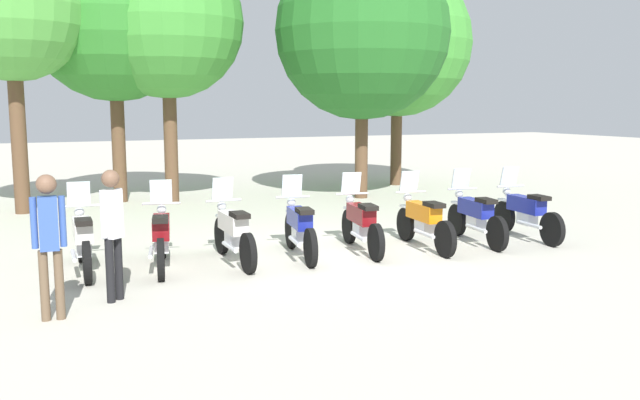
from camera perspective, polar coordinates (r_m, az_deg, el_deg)
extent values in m
plane|color=#BCB7A8|center=(11.93, 0.99, -4.59)|extent=(80.00, 80.00, 0.00)
cylinder|color=black|center=(12.00, -19.50, -3.42)|extent=(0.12, 0.64, 0.64)
cylinder|color=black|center=(10.49, -19.02, -5.02)|extent=(0.12, 0.64, 0.64)
cube|color=silver|center=(11.94, -19.58, -1.82)|extent=(0.13, 0.36, 0.04)
cube|color=silver|center=(11.23, -19.38, -2.37)|extent=(0.29, 0.96, 0.30)
cube|color=silver|center=(11.23, -19.30, -3.77)|extent=(0.23, 0.41, 0.24)
cube|color=black|center=(10.80, -19.30, -1.74)|extent=(0.25, 0.45, 0.08)
cylinder|color=silver|center=(11.86, -19.55, -2.01)|extent=(0.06, 0.23, 0.64)
cylinder|color=silver|center=(11.72, -19.60, -0.47)|extent=(0.62, 0.05, 0.04)
sphere|color=silver|center=(11.86, -19.61, -0.96)|extent=(0.16, 0.16, 0.16)
cylinder|color=silver|center=(10.94, -20.03, -4.43)|extent=(0.09, 0.70, 0.07)
cube|color=silver|center=(11.75, -19.67, 0.53)|extent=(0.36, 0.14, 0.39)
cylinder|color=black|center=(11.91, -13.11, -3.25)|extent=(0.23, 0.65, 0.64)
cylinder|color=black|center=(10.40, -13.25, -4.90)|extent=(0.23, 0.65, 0.64)
cube|color=silver|center=(11.85, -13.16, -1.64)|extent=(0.19, 0.38, 0.04)
cube|color=maroon|center=(11.14, -13.23, -2.20)|extent=(0.45, 0.98, 0.30)
cube|color=silver|center=(11.14, -13.19, -3.62)|extent=(0.30, 0.44, 0.24)
cube|color=black|center=(10.71, -13.30, -1.58)|extent=(0.33, 0.48, 0.08)
cylinder|color=silver|center=(11.77, -13.16, -1.83)|extent=(0.10, 0.23, 0.64)
cylinder|color=silver|center=(11.63, -13.22, -0.28)|extent=(0.61, 0.17, 0.04)
sphere|color=silver|center=(11.77, -13.19, -0.77)|extent=(0.19, 0.19, 0.16)
cylinder|color=silver|center=(10.86, -14.05, -4.26)|extent=(0.22, 0.70, 0.07)
cube|color=silver|center=(11.66, -13.25, 0.74)|extent=(0.38, 0.21, 0.39)
cylinder|color=black|center=(12.06, -8.29, -2.99)|extent=(0.11, 0.64, 0.64)
cylinder|color=black|center=(10.60, -6.07, -4.48)|extent=(0.11, 0.64, 0.64)
cube|color=silver|center=(12.00, -8.32, -1.39)|extent=(0.12, 0.36, 0.04)
cube|color=silver|center=(11.31, -7.36, -1.90)|extent=(0.27, 0.95, 0.30)
cube|color=silver|center=(11.31, -7.26, -3.29)|extent=(0.22, 0.40, 0.24)
cube|color=black|center=(10.90, -6.79, -1.25)|extent=(0.25, 0.44, 0.08)
cylinder|color=silver|center=(11.92, -8.21, -1.58)|extent=(0.05, 0.23, 0.64)
cylinder|color=silver|center=(11.78, -8.12, -0.04)|extent=(0.62, 0.04, 0.04)
sphere|color=silver|center=(11.92, -8.28, -0.53)|extent=(0.16, 0.16, 0.16)
cylinder|color=silver|center=(11.00, -7.62, -3.94)|extent=(0.08, 0.70, 0.07)
cube|color=silver|center=(11.81, -8.22, 0.96)|extent=(0.36, 0.14, 0.39)
cylinder|color=black|center=(12.41, -2.47, -2.59)|extent=(0.21, 0.65, 0.64)
cylinder|color=black|center=(10.93, -0.80, -4.05)|extent=(0.21, 0.65, 0.64)
cube|color=silver|center=(12.35, -2.48, -1.04)|extent=(0.18, 0.38, 0.04)
cube|color=navy|center=(11.65, -1.75, -1.54)|extent=(0.42, 0.98, 0.30)
cube|color=silver|center=(11.65, -1.69, -2.89)|extent=(0.29, 0.43, 0.24)
cube|color=black|center=(11.24, -1.31, -0.92)|extent=(0.31, 0.47, 0.08)
cylinder|color=silver|center=(12.27, -2.39, -1.22)|extent=(0.09, 0.23, 0.64)
cylinder|color=silver|center=(12.13, -2.31, 0.27)|extent=(0.62, 0.14, 0.04)
sphere|color=silver|center=(12.28, -2.44, -0.20)|extent=(0.19, 0.19, 0.16)
cylinder|color=silver|center=(11.34, -2.15, -3.50)|extent=(0.19, 0.70, 0.07)
cube|color=silver|center=(12.17, -2.38, 1.24)|extent=(0.38, 0.19, 0.39)
cylinder|color=black|center=(12.83, 2.45, -2.24)|extent=(0.21, 0.65, 0.64)
cylinder|color=black|center=(11.39, 4.74, -3.58)|extent=(0.21, 0.65, 0.64)
cube|color=silver|center=(12.78, 2.46, -0.74)|extent=(0.18, 0.37, 0.04)
cube|color=maroon|center=(12.09, 3.47, -1.20)|extent=(0.41, 0.98, 0.30)
cube|color=silver|center=(12.09, 3.53, -2.50)|extent=(0.28, 0.43, 0.24)
cube|color=black|center=(11.69, 4.08, -0.59)|extent=(0.31, 0.47, 0.08)
cylinder|color=silver|center=(12.69, 2.58, -0.91)|extent=(0.09, 0.23, 0.64)
cylinder|color=silver|center=(12.56, 2.71, 0.54)|extent=(0.62, 0.14, 0.04)
sphere|color=silver|center=(12.70, 2.53, 0.07)|extent=(0.18, 0.18, 0.16)
cylinder|color=silver|center=(11.77, 3.24, -3.08)|extent=(0.19, 0.70, 0.07)
cube|color=silver|center=(12.59, 2.64, 1.47)|extent=(0.38, 0.19, 0.39)
cylinder|color=black|center=(13.17, 7.24, -2.03)|extent=(0.16, 0.65, 0.64)
cylinder|color=black|center=(11.82, 10.50, -3.26)|extent=(0.16, 0.65, 0.64)
cube|color=silver|center=(13.12, 7.27, -0.57)|extent=(0.15, 0.37, 0.04)
cube|color=orange|center=(12.47, 8.71, -0.99)|extent=(0.35, 0.97, 0.30)
cube|color=silver|center=(12.48, 8.79, -2.25)|extent=(0.26, 0.42, 0.24)
cube|color=black|center=(12.10, 9.59, -0.39)|extent=(0.28, 0.46, 0.08)
cylinder|color=silver|center=(13.04, 7.44, -0.73)|extent=(0.07, 0.23, 0.64)
cylinder|color=silver|center=(12.91, 7.64, 0.68)|extent=(0.62, 0.10, 0.04)
sphere|color=silver|center=(13.05, 7.38, 0.23)|extent=(0.18, 0.18, 0.16)
cylinder|color=silver|center=(12.15, 8.76, -2.82)|extent=(0.14, 0.70, 0.07)
cube|color=silver|center=(12.94, 7.54, 1.59)|extent=(0.37, 0.17, 0.39)
cylinder|color=black|center=(13.84, 11.47, -1.64)|extent=(0.19, 0.65, 0.64)
cylinder|color=black|center=(12.51, 14.70, -2.77)|extent=(0.19, 0.65, 0.64)
cube|color=silver|center=(13.79, 11.51, -0.24)|extent=(0.17, 0.37, 0.04)
cube|color=navy|center=(13.16, 12.94, -0.64)|extent=(0.40, 0.98, 0.30)
cube|color=silver|center=(13.16, 13.01, -1.83)|extent=(0.28, 0.43, 0.24)
cube|color=black|center=(12.79, 13.83, -0.06)|extent=(0.30, 0.47, 0.08)
cylinder|color=silver|center=(13.72, 11.67, -0.40)|extent=(0.08, 0.23, 0.64)
cylinder|color=silver|center=(13.59, 11.89, 0.94)|extent=(0.62, 0.13, 0.04)
sphere|color=silver|center=(13.72, 11.62, 0.51)|extent=(0.18, 0.18, 0.16)
cylinder|color=silver|center=(12.83, 13.02, -2.35)|extent=(0.17, 0.70, 0.07)
cube|color=silver|center=(13.62, 11.80, 1.81)|extent=(0.38, 0.18, 0.39)
cylinder|color=black|center=(14.48, 15.25, -1.34)|extent=(0.16, 0.65, 0.64)
cylinder|color=black|center=(13.24, 18.97, -2.36)|extent=(0.16, 0.65, 0.64)
cube|color=silver|center=(14.43, 15.30, -0.01)|extent=(0.16, 0.37, 0.04)
cube|color=navy|center=(13.84, 16.97, -0.37)|extent=(0.35, 0.97, 0.30)
cube|color=silver|center=(13.84, 17.04, -1.50)|extent=(0.26, 0.42, 0.24)
cube|color=black|center=(13.49, 17.98, 0.20)|extent=(0.28, 0.46, 0.08)
cylinder|color=silver|center=(14.36, 15.50, -0.15)|extent=(0.07, 0.23, 0.64)
cylinder|color=silver|center=(14.24, 15.75, 1.13)|extent=(0.62, 0.10, 0.04)
sphere|color=silver|center=(14.36, 15.44, 0.72)|extent=(0.18, 0.18, 0.16)
cylinder|color=silver|center=(13.52, 17.21, -1.99)|extent=(0.14, 0.70, 0.07)
cube|color=silver|center=(14.27, 15.65, 1.96)|extent=(0.37, 0.17, 0.39)
cylinder|color=brown|center=(8.90, -22.19, -6.71)|extent=(0.11, 0.11, 0.87)
cylinder|color=brown|center=(8.90, -21.09, -6.65)|extent=(0.11, 0.11, 0.87)
cube|color=#33519E|center=(8.75, -21.90, -1.84)|extent=(0.23, 0.21, 0.65)
cylinder|color=#33519E|center=(8.74, -22.96, -1.79)|extent=(0.08, 0.08, 0.62)
cylinder|color=#33519E|center=(8.74, -20.86, -1.68)|extent=(0.08, 0.08, 0.62)
sphere|color=brown|center=(8.68, -22.07, 1.24)|extent=(0.24, 0.24, 0.24)
cylinder|color=black|center=(9.53, -16.60, -5.52)|extent=(0.16, 0.16, 0.86)
cylinder|color=black|center=(9.41, -17.27, -5.73)|extent=(0.16, 0.16, 0.86)
cube|color=silver|center=(9.33, -17.12, -1.13)|extent=(0.30, 0.30, 0.64)
cylinder|color=silver|center=(9.44, -16.49, -0.89)|extent=(0.11, 0.11, 0.61)
cylinder|color=silver|center=(9.20, -17.77, -1.17)|extent=(0.11, 0.11, 0.61)
sphere|color=brown|center=(9.27, -17.24, 1.74)|extent=(0.33, 0.33, 0.23)
cylinder|color=brown|center=(17.72, -24.03, 4.83)|extent=(0.36, 0.36, 3.66)
sphere|color=#4C9E3D|center=(17.84, -24.61, 14.63)|extent=(3.48, 3.48, 3.48)
cylinder|color=brown|center=(18.96, -16.61, 4.88)|extent=(0.36, 0.36, 3.35)
sphere|color=#2D7A28|center=(19.08, -17.01, 14.62)|extent=(4.46, 4.46, 4.46)
cylinder|color=brown|center=(18.52, -12.46, 4.97)|extent=(0.36, 0.36, 3.35)
sphere|color=#3D8E33|center=(18.62, -12.76, 14.44)|extent=(3.98, 3.98, 3.98)
cylinder|color=brown|center=(19.01, 3.51, 4.54)|extent=(0.36, 0.36, 2.90)
sphere|color=#236623|center=(19.07, 3.59, 13.96)|extent=(4.80, 4.80, 4.80)
cylinder|color=brown|center=(22.22, 6.44, 5.03)|extent=(0.36, 0.36, 2.92)
sphere|color=#3D8E33|center=(22.27, 6.57, 13.05)|extent=(4.72, 4.72, 4.72)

